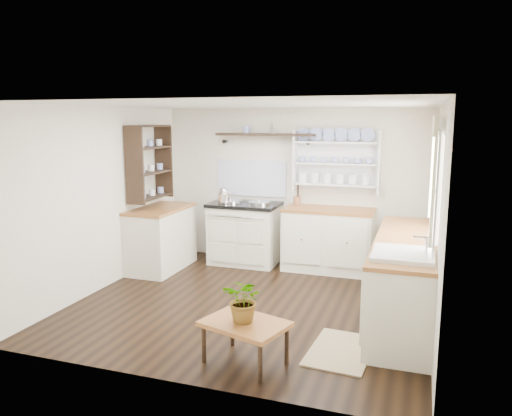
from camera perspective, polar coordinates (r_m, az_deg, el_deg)
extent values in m
cube|color=black|center=(6.00, -0.47, -10.82)|extent=(4.00, 3.80, 0.01)
cube|color=beige|center=(7.49, 4.29, 2.47)|extent=(4.00, 0.02, 2.30)
cube|color=beige|center=(5.39, 20.05, -1.14)|extent=(0.02, 3.80, 2.30)
cube|color=beige|center=(6.61, -17.09, 1.03)|extent=(0.02, 3.80, 2.30)
cube|color=white|center=(5.60, -0.51, 11.71)|extent=(4.00, 3.80, 0.01)
cube|color=white|center=(5.48, 19.83, 2.77)|extent=(0.04, 1.40, 1.00)
cube|color=white|center=(5.48, 19.62, 2.78)|extent=(0.02, 1.50, 1.10)
cube|color=beige|center=(5.44, 19.77, 8.86)|extent=(0.04, 1.55, 0.18)
cube|color=#ECE6CD|center=(7.50, -1.30, -3.06)|extent=(0.99, 0.64, 0.87)
cube|color=black|center=(7.41, -1.31, 0.40)|extent=(1.03, 0.68, 0.05)
cylinder|color=silver|center=(7.48, -2.95, 0.80)|extent=(0.34, 0.34, 0.03)
cylinder|color=silver|center=(7.33, 0.35, 0.62)|extent=(0.34, 0.34, 0.03)
cylinder|color=silver|center=(7.10, -2.30, -1.05)|extent=(0.89, 0.02, 0.02)
cube|color=#EDE7CC|center=(7.21, 8.25, -3.66)|extent=(1.25, 0.60, 0.88)
cube|color=brown|center=(7.11, 8.34, -0.22)|extent=(1.27, 0.63, 0.04)
cube|color=#EDE7CC|center=(5.66, 16.53, -7.85)|extent=(0.60, 2.40, 0.88)
cube|color=brown|center=(5.54, 16.76, -3.51)|extent=(0.62, 2.43, 0.04)
cube|color=white|center=(4.83, 16.37, -6.46)|extent=(0.55, 0.60, 0.28)
cylinder|color=silver|center=(4.78, 18.89, -4.29)|extent=(0.02, 0.02, 0.22)
cube|color=#EDE7CC|center=(7.33, -10.79, -3.50)|extent=(0.60, 1.10, 0.88)
cube|color=brown|center=(7.24, -10.91, -0.11)|extent=(0.62, 1.13, 0.04)
cube|color=white|center=(7.29, 9.27, 5.32)|extent=(1.20, 0.03, 0.90)
cube|color=white|center=(7.20, 9.15, 5.27)|extent=(1.20, 0.22, 0.02)
cylinder|color=navy|center=(7.20, 9.22, 7.42)|extent=(0.20, 0.02, 0.20)
cube|color=black|center=(7.41, 1.09, 8.39)|extent=(1.50, 0.24, 0.04)
cone|color=black|center=(7.70, -3.41, 7.63)|extent=(0.06, 0.20, 0.06)
cone|color=black|center=(7.31, 6.16, 7.45)|extent=(0.06, 0.20, 0.06)
cube|color=black|center=(7.23, -12.06, 5.19)|extent=(0.28, 0.80, 1.05)
cylinder|color=#925835|center=(7.28, 4.72, 0.82)|extent=(0.11, 0.11, 0.13)
cube|color=brown|center=(4.51, -1.26, -13.11)|extent=(0.83, 0.70, 0.04)
cylinder|color=black|center=(4.62, -6.00, -15.19)|extent=(0.04, 0.04, 0.35)
cylinder|color=black|center=(4.91, -2.71, -13.58)|extent=(0.04, 0.04, 0.35)
cylinder|color=black|center=(4.28, 0.46, -17.34)|extent=(0.04, 0.04, 0.35)
cylinder|color=black|center=(4.58, 3.54, -15.38)|extent=(0.04, 0.04, 0.35)
imported|color=#3F7233|center=(4.42, -1.27, -10.45)|extent=(0.40, 0.36, 0.41)
cube|color=olive|center=(4.92, 9.66, -15.77)|extent=(0.61, 0.89, 0.02)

